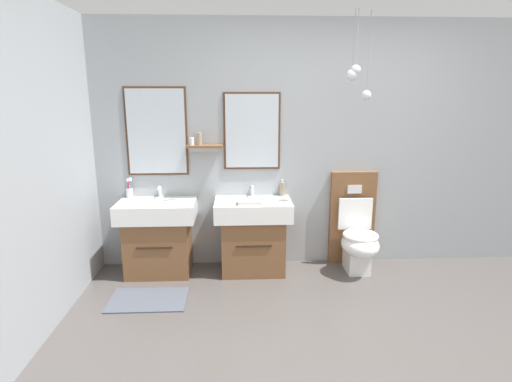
{
  "coord_description": "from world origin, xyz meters",
  "views": [
    {
      "loc": [
        -0.95,
        -2.4,
        1.8
      ],
      "look_at": [
        -0.78,
        1.3,
        0.91
      ],
      "focal_mm": 28.58,
      "sensor_mm": 36.0,
      "label": 1
    }
  ],
  "objects_px": {
    "vanity_sink_left": "(158,235)",
    "soap_dispenser": "(282,189)",
    "toilet": "(356,234)",
    "folded_hand_towel": "(249,202)",
    "vanity_sink_right": "(253,233)",
    "toothbrush_cup": "(130,192)"
  },
  "relations": [
    {
      "from": "vanity_sink_left",
      "to": "soap_dispenser",
      "type": "xyz_separation_m",
      "value": [
        1.27,
        0.18,
        0.42
      ]
    },
    {
      "from": "toilet",
      "to": "soap_dispenser",
      "type": "relative_size",
      "value": 5.67
    },
    {
      "from": "toilet",
      "to": "folded_hand_towel",
      "type": "xyz_separation_m",
      "value": [
        -1.11,
        -0.16,
        0.4
      ]
    },
    {
      "from": "vanity_sink_right",
      "to": "folded_hand_towel",
      "type": "relative_size",
      "value": 3.48
    },
    {
      "from": "toothbrush_cup",
      "to": "vanity_sink_right",
      "type": "bearing_deg",
      "value": -7.78
    },
    {
      "from": "vanity_sink_right",
      "to": "soap_dispenser",
      "type": "bearing_deg",
      "value": 30.16
    },
    {
      "from": "vanity_sink_right",
      "to": "toilet",
      "type": "xyz_separation_m",
      "value": [
        1.07,
        0.01,
        -0.03
      ]
    },
    {
      "from": "folded_hand_towel",
      "to": "soap_dispenser",
      "type": "bearing_deg",
      "value": 43.3
    },
    {
      "from": "vanity_sink_left",
      "to": "toothbrush_cup",
      "type": "height_order",
      "value": "toothbrush_cup"
    },
    {
      "from": "vanity_sink_right",
      "to": "folded_hand_towel",
      "type": "height_order",
      "value": "folded_hand_towel"
    },
    {
      "from": "vanity_sink_left",
      "to": "toilet",
      "type": "height_order",
      "value": "toilet"
    },
    {
      "from": "toilet",
      "to": "toothbrush_cup",
      "type": "distance_m",
      "value": 2.38
    },
    {
      "from": "vanity_sink_left",
      "to": "vanity_sink_right",
      "type": "bearing_deg",
      "value": 0.0
    },
    {
      "from": "toilet",
      "to": "soap_dispenser",
      "type": "bearing_deg",
      "value": 167.28
    },
    {
      "from": "vanity_sink_left",
      "to": "soap_dispenser",
      "type": "relative_size",
      "value": 4.34
    },
    {
      "from": "vanity_sink_left",
      "to": "vanity_sink_right",
      "type": "height_order",
      "value": "same"
    },
    {
      "from": "vanity_sink_left",
      "to": "soap_dispenser",
      "type": "distance_m",
      "value": 1.35
    },
    {
      "from": "vanity_sink_right",
      "to": "toothbrush_cup",
      "type": "xyz_separation_m",
      "value": [
        -1.26,
        0.17,
        0.41
      ]
    },
    {
      "from": "toothbrush_cup",
      "to": "folded_hand_towel",
      "type": "relative_size",
      "value": 0.95
    },
    {
      "from": "toilet",
      "to": "toothbrush_cup",
      "type": "bearing_deg",
      "value": 176.04
    },
    {
      "from": "vanity_sink_right",
      "to": "folded_hand_towel",
      "type": "bearing_deg",
      "value": -104.86
    },
    {
      "from": "vanity_sink_right",
      "to": "vanity_sink_left",
      "type": "bearing_deg",
      "value": 180.0
    }
  ]
}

